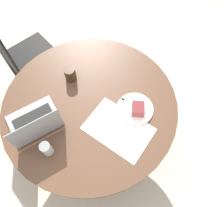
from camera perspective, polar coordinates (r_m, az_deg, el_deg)
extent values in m
plane|color=#B7AD9E|center=(2.16, -4.12, -9.23)|extent=(12.00, 12.00, 0.00)
cylinder|color=#4C3323|center=(2.15, -4.13, -9.14)|extent=(0.50, 0.50, 0.02)
cylinder|color=#4C3323|center=(1.83, -4.83, -5.50)|extent=(0.09, 0.09, 0.68)
cylinder|color=#4C3323|center=(1.51, -5.82, -0.23)|extent=(1.20, 1.20, 0.03)
cube|color=black|center=(2.24, -20.26, 11.76)|extent=(0.56, 0.56, 0.02)
cube|color=black|center=(2.04, -27.23, 13.08)|extent=(0.36, 0.18, 0.50)
cube|color=black|center=(2.57, -17.33, 13.16)|extent=(0.05, 0.05, 0.44)
cube|color=black|center=(2.33, -12.22, 8.26)|extent=(0.05, 0.05, 0.44)
cube|color=black|center=(2.51, -24.46, 8.20)|extent=(0.05, 0.05, 0.44)
cube|color=black|center=(2.27, -19.95, 2.73)|extent=(0.05, 0.05, 0.44)
cube|color=white|center=(1.41, 1.68, -6.62)|extent=(0.46, 0.36, 0.00)
cylinder|color=white|center=(1.47, 5.98, -1.42)|extent=(0.25, 0.25, 0.01)
cube|color=#B74C51|center=(1.44, 6.80, -1.38)|extent=(0.11, 0.12, 0.05)
cube|color=maroon|center=(1.42, 6.90, -0.92)|extent=(0.10, 0.11, 0.00)
cube|color=silver|center=(1.47, 5.19, -0.35)|extent=(0.17, 0.05, 0.00)
cube|color=silver|center=(1.49, 2.86, 1.11)|extent=(0.03, 0.03, 0.00)
cylinder|color=#3D2619|center=(1.59, -10.86, 7.58)|extent=(0.08, 0.08, 0.10)
cylinder|color=silver|center=(1.37, -16.72, -11.26)|extent=(0.06, 0.06, 0.10)
cube|color=gray|center=(1.51, -19.58, -4.20)|extent=(0.38, 0.40, 0.02)
cube|color=black|center=(1.50, -19.69, -4.04)|extent=(0.26, 0.29, 0.00)
cube|color=gray|center=(1.35, -19.03, -6.48)|extent=(0.18, 0.26, 0.21)
cube|color=black|center=(1.35, -19.09, -6.34)|extent=(0.17, 0.24, 0.19)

